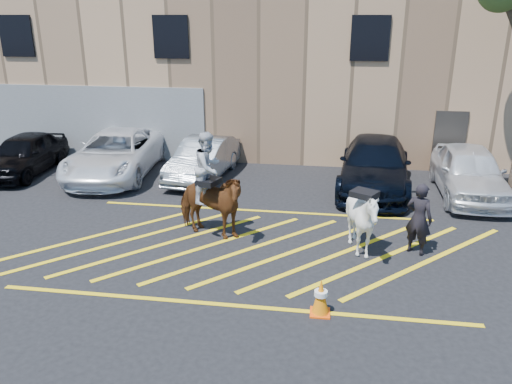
# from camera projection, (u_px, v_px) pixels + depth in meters

# --- Properties ---
(ground) EXTENTS (90.00, 90.00, 0.00)m
(ground) POSITION_uv_depth(u_px,v_px,m) (251.00, 244.00, 12.36)
(ground) COLOR black
(ground) RESTS_ON ground
(car_black_suv) EXTENTS (1.89, 4.24, 1.42)m
(car_black_suv) POSITION_uv_depth(u_px,v_px,m) (24.00, 154.00, 17.64)
(car_black_suv) COLOR black
(car_black_suv) RESTS_ON ground
(car_white_pickup) EXTENTS (2.96, 5.66, 1.52)m
(car_white_pickup) POSITION_uv_depth(u_px,v_px,m) (116.00, 154.00, 17.45)
(car_white_pickup) COLOR white
(car_white_pickup) RESTS_ON ground
(car_silver_sedan) EXTENTS (1.91, 4.24, 1.35)m
(car_silver_sedan) POSITION_uv_depth(u_px,v_px,m) (203.00, 159.00, 17.15)
(car_silver_sedan) COLOR gray
(car_silver_sedan) RESTS_ON ground
(car_blue_suv) EXTENTS (2.67, 5.54, 1.56)m
(car_blue_suv) POSITION_uv_depth(u_px,v_px,m) (375.00, 165.00, 16.12)
(car_blue_suv) COLOR black
(car_blue_suv) RESTS_ON ground
(car_white_suv) EXTENTS (1.97, 4.63, 1.56)m
(car_white_suv) POSITION_uv_depth(u_px,v_px,m) (469.00, 172.00, 15.42)
(car_white_suv) COLOR white
(car_white_suv) RESTS_ON ground
(handler) EXTENTS (0.76, 0.70, 1.74)m
(handler) POSITION_uv_depth(u_px,v_px,m) (419.00, 219.00, 11.62)
(handler) COLOR black
(handler) RESTS_ON ground
(warehouse) EXTENTS (32.42, 10.20, 7.30)m
(warehouse) POSITION_uv_depth(u_px,v_px,m) (292.00, 55.00, 22.30)
(warehouse) COLOR tan
(warehouse) RESTS_ON ground
(hatching_zone) EXTENTS (12.60, 5.12, 0.01)m
(hatching_zone) POSITION_uv_depth(u_px,v_px,m) (249.00, 249.00, 12.08)
(hatching_zone) COLOR yellow
(hatching_zone) RESTS_ON ground
(mounted_bay) EXTENTS (2.25, 1.56, 2.72)m
(mounted_bay) POSITION_uv_depth(u_px,v_px,m) (209.00, 196.00, 12.43)
(mounted_bay) COLOR brown
(mounted_bay) RESTS_ON ground
(saddled_white) EXTENTS (1.94, 2.00, 1.68)m
(saddled_white) POSITION_uv_depth(u_px,v_px,m) (362.00, 220.00, 11.60)
(saddled_white) COLOR silver
(saddled_white) RESTS_ON ground
(traffic_cone) EXTENTS (0.39, 0.39, 0.73)m
(traffic_cone) POSITION_uv_depth(u_px,v_px,m) (321.00, 297.00, 9.36)
(traffic_cone) COLOR #FF4E0A
(traffic_cone) RESTS_ON ground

